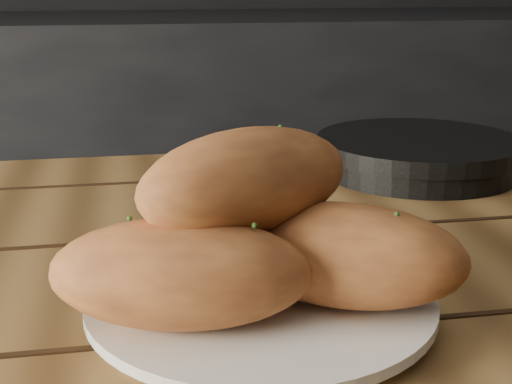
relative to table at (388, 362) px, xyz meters
The scene contains 5 objects.
counter 1.24m from the table, 102.89° to the left, with size 2.80×0.60×0.90m, color black.
table is the anchor object (origin of this frame).
plate 0.18m from the table, 151.52° to the right, with size 0.26×0.26×0.02m.
bread_rolls 0.23m from the table, 151.40° to the right, with size 0.30×0.25×0.13m.
skillet 0.34m from the table, 63.66° to the left, with size 0.39×0.26×0.05m.
Camera 1 is at (0.05, -0.03, 0.99)m, focal length 50.00 mm.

